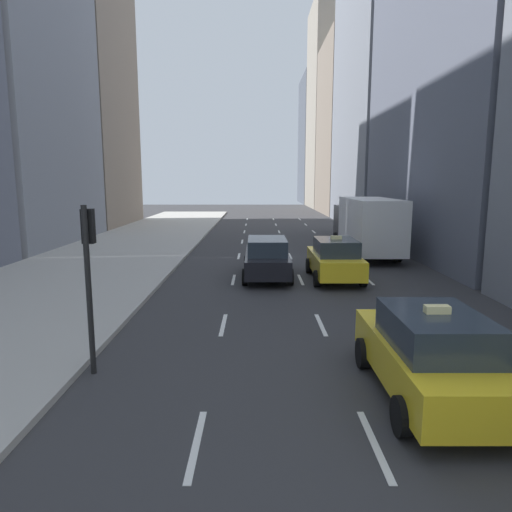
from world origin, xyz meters
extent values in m
cube|color=#ADAAA3|center=(-7.00, 27.00, 0.07)|extent=(8.00, 66.00, 0.15)
cube|color=white|center=(-0.20, 8.00, 0.01)|extent=(0.12, 2.00, 0.01)
cube|color=white|center=(-0.20, 14.00, 0.01)|extent=(0.12, 2.00, 0.01)
cube|color=white|center=(-0.20, 20.00, 0.01)|extent=(0.12, 2.00, 0.01)
cube|color=white|center=(-0.20, 26.00, 0.01)|extent=(0.12, 2.00, 0.01)
cube|color=white|center=(-0.20, 32.00, 0.01)|extent=(0.12, 2.00, 0.01)
cube|color=white|center=(-0.20, 38.00, 0.01)|extent=(0.12, 2.00, 0.01)
cube|color=white|center=(-0.20, 44.00, 0.01)|extent=(0.12, 2.00, 0.01)
cube|color=white|center=(-0.20, 50.00, 0.01)|extent=(0.12, 2.00, 0.01)
cube|color=white|center=(2.60, 8.00, 0.01)|extent=(0.12, 2.00, 0.01)
cube|color=white|center=(2.60, 14.00, 0.01)|extent=(0.12, 2.00, 0.01)
cube|color=white|center=(2.60, 20.00, 0.01)|extent=(0.12, 2.00, 0.01)
cube|color=white|center=(2.60, 26.00, 0.01)|extent=(0.12, 2.00, 0.01)
cube|color=white|center=(2.60, 32.00, 0.01)|extent=(0.12, 2.00, 0.01)
cube|color=white|center=(2.60, 38.00, 0.01)|extent=(0.12, 2.00, 0.01)
cube|color=white|center=(2.60, 44.00, 0.01)|extent=(0.12, 2.00, 0.01)
cube|color=white|center=(2.60, 50.00, 0.01)|extent=(0.12, 2.00, 0.01)
cube|color=white|center=(5.40, 14.00, 0.01)|extent=(0.12, 2.00, 0.01)
cube|color=white|center=(5.40, 20.00, 0.01)|extent=(0.12, 2.00, 0.01)
cube|color=white|center=(5.40, 26.00, 0.01)|extent=(0.12, 2.00, 0.01)
cube|color=white|center=(5.40, 32.00, 0.01)|extent=(0.12, 2.00, 0.01)
cube|color=white|center=(5.40, 38.00, 0.01)|extent=(0.12, 2.00, 0.01)
cube|color=white|center=(5.40, 44.00, 0.01)|extent=(0.12, 2.00, 0.01)
cube|color=white|center=(5.40, 50.00, 0.01)|extent=(0.12, 2.00, 0.01)
cube|color=gray|center=(-14.00, 43.14, 10.73)|extent=(6.00, 11.57, 21.47)
cube|color=gray|center=(12.00, 44.49, 15.01)|extent=(6.00, 15.88, 30.02)
cube|color=gray|center=(12.00, 59.46, 10.39)|extent=(6.00, 13.33, 20.78)
cube|color=gray|center=(12.00, 72.96, 14.83)|extent=(6.00, 12.82, 29.66)
cube|color=#4C515B|center=(12.00, 86.67, 11.19)|extent=(6.00, 13.64, 22.37)
cube|color=yellow|center=(4.00, 20.07, 0.71)|extent=(1.80, 4.40, 0.76)
cube|color=#28333D|center=(4.00, 19.81, 1.41)|extent=(1.58, 2.29, 0.64)
cube|color=#F2E599|center=(4.00, 19.81, 1.80)|extent=(0.44, 0.20, 0.14)
cylinder|color=black|center=(3.10, 21.43, 0.33)|extent=(0.22, 0.66, 0.66)
cylinder|color=black|center=(4.90, 21.43, 0.33)|extent=(0.22, 0.66, 0.66)
cylinder|color=black|center=(3.10, 18.71, 0.33)|extent=(0.22, 0.66, 0.66)
cylinder|color=black|center=(4.90, 18.71, 0.33)|extent=(0.22, 0.66, 0.66)
cube|color=yellow|center=(4.00, 9.62, 0.71)|extent=(1.80, 4.40, 0.76)
cube|color=#28333D|center=(4.00, 9.36, 1.41)|extent=(1.58, 2.29, 0.64)
cube|color=#F2E599|center=(4.00, 9.36, 1.80)|extent=(0.44, 0.20, 0.14)
cylinder|color=black|center=(3.10, 10.98, 0.33)|extent=(0.22, 0.66, 0.66)
cylinder|color=black|center=(4.90, 10.98, 0.33)|extent=(0.22, 0.66, 0.66)
cylinder|color=black|center=(3.10, 8.26, 0.33)|extent=(0.22, 0.66, 0.66)
cylinder|color=black|center=(4.90, 8.26, 0.33)|extent=(0.22, 0.66, 0.66)
cube|color=black|center=(1.20, 20.52, 0.70)|extent=(1.80, 4.87, 0.74)
cube|color=#28333D|center=(1.20, 20.23, 1.39)|extent=(1.58, 2.53, 0.64)
cylinder|color=black|center=(0.30, 22.03, 0.33)|extent=(0.22, 0.66, 0.66)
cylinder|color=black|center=(2.10, 22.03, 0.33)|extent=(0.22, 0.66, 0.66)
cylinder|color=black|center=(0.30, 19.01, 0.33)|extent=(0.22, 0.66, 0.66)
cylinder|color=black|center=(2.10, 19.01, 0.33)|extent=(0.22, 0.66, 0.66)
cube|color=#262628|center=(6.80, 29.66, 1.50)|extent=(2.10, 2.40, 2.10)
cube|color=#28333D|center=(6.80, 30.81, 1.80)|extent=(1.90, 0.10, 0.90)
cube|color=white|center=(6.80, 25.46, 1.80)|extent=(2.30, 6.00, 2.70)
cylinder|color=black|center=(5.75, 29.66, 0.45)|extent=(0.28, 0.90, 0.90)
cylinder|color=black|center=(7.85, 29.66, 0.45)|extent=(0.28, 0.90, 0.90)
cylinder|color=black|center=(5.65, 24.26, 0.45)|extent=(0.28, 0.90, 0.90)
cylinder|color=black|center=(7.95, 24.26, 0.45)|extent=(0.28, 0.90, 0.90)
cylinder|color=black|center=(-2.75, 10.68, 1.80)|extent=(0.12, 0.12, 3.60)
cube|color=black|center=(-2.75, 10.86, 3.15)|extent=(0.24, 0.20, 0.72)
sphere|color=red|center=(-2.75, 10.97, 3.38)|extent=(0.14, 0.14, 0.14)
sphere|color=#4C3F14|center=(-2.75, 10.97, 3.15)|extent=(0.14, 0.14, 0.14)
sphere|color=#198C2D|center=(-2.75, 10.97, 2.92)|extent=(0.14, 0.14, 0.14)
camera|label=1|loc=(0.74, 1.43, 4.09)|focal=32.00mm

